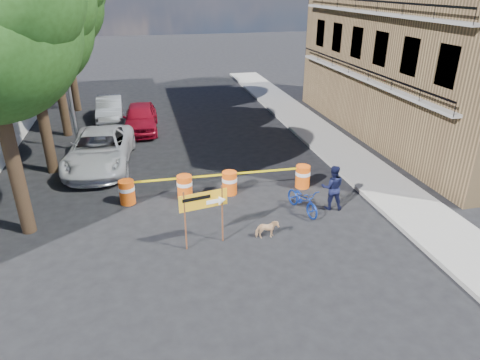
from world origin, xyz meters
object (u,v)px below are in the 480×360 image
detour_sign (210,203)px  suv_white (100,150)px  barrel_far_right (303,176)px  pedestrian (332,187)px  barrel_mid_left (185,186)px  barrel_mid_right (230,182)px  bicycle (303,189)px  dog (267,230)px  sedan_silver (110,109)px  sedan_red (141,118)px  barrel_far_left (127,192)px

detour_sign → suv_white: size_ratio=0.35×
barrel_far_right → pedestrian: (0.37, -1.89, 0.35)m
barrel_mid_left → barrel_mid_right: same height
barrel_mid_left → bicycle: size_ratio=0.51×
barrel_mid_right → dog: barrel_mid_right is taller
pedestrian → barrel_mid_left: bearing=-6.3°
pedestrian → sedan_silver: bearing=-42.8°
dog → barrel_mid_right: bearing=9.2°
pedestrian → sedan_silver: pedestrian is taller
barrel_mid_left → dog: size_ratio=1.25×
detour_sign → sedan_silver: (-3.52, 14.47, -0.74)m
detour_sign → pedestrian: 4.79m
barrel_far_right → sedan_red: 10.64m
dog → bicycle: bearing=-50.3°
bicycle → suv_white: size_ratio=0.32×
barrel_mid_left → pedestrian: 5.40m
suv_white → barrel_far_left: bearing=-68.5°
sedan_red → barrel_mid_right: bearing=-67.5°
barrel_far_left → sedan_silver: size_ratio=0.22×
pedestrian → suv_white: pedestrian is taller
barrel_mid_left → barrel_far_right: bearing=-1.6°
barrel_mid_left → pedestrian: bearing=-22.0°
barrel_mid_left → detour_sign: size_ratio=0.47×
barrel_far_right → dog: (-2.43, -3.27, -0.17)m
barrel_mid_right → sedan_silver: size_ratio=0.22×
barrel_mid_left → detour_sign: detour_sign is taller
sedan_red → barrel_mid_left: bearing=-78.0°
pedestrian → dog: 3.16m
dog → sedan_red: (-3.58, 12.04, 0.44)m
dog → sedan_silver: bearing=20.9°
detour_sign → sedan_silver: bearing=93.7°
barrel_mid_left → suv_white: suv_white is taller
barrel_far_left → barrel_mid_right: (3.80, -0.09, 0.00)m
barrel_mid_left → dog: barrel_mid_left is taller
barrel_mid_right → dog: 3.39m
barrel_far_right → detour_sign: detour_sign is taller
detour_sign → suv_white: 8.12m
barrel_far_left → bicycle: bearing=-19.0°
barrel_far_left → bicycle: bicycle is taller
pedestrian → suv_white: bearing=-20.1°
pedestrian → sedan_red: pedestrian is taller
barrel_far_right → sedan_red: (-6.01, 8.77, 0.27)m
dog → sedan_red: 12.57m
bicycle → sedan_red: bicycle is taller
detour_sign → barrel_far_left: bearing=116.9°
barrel_mid_left → sedan_silver: size_ratio=0.22×
pedestrian → barrel_far_left: bearing=-0.6°
barrel_mid_left → sedan_red: bearing=99.1°
barrel_far_right → bicycle: (-0.72, -1.89, 0.42)m
bicycle → suv_white: bearing=126.4°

